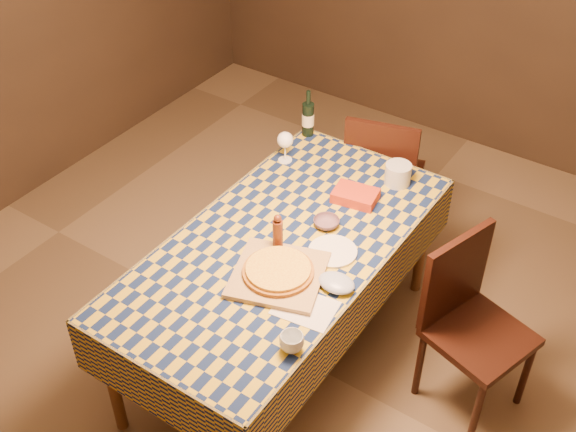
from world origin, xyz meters
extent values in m
plane|color=brown|center=(0.00, 0.00, 0.00)|extent=(5.00, 5.00, 0.00)
cylinder|color=brown|center=(-0.38, -0.83, 0.38)|extent=(0.06, 0.06, 0.75)
cylinder|color=brown|center=(-0.38, 0.83, 0.38)|extent=(0.06, 0.06, 0.75)
cylinder|color=brown|center=(0.38, 0.83, 0.38)|extent=(0.06, 0.06, 0.75)
cube|color=brown|center=(0.00, 0.00, 0.74)|extent=(0.90, 1.80, 0.03)
cube|color=brown|center=(0.00, 0.00, 0.76)|extent=(0.92, 1.82, 0.02)
cube|color=brown|center=(0.00, -0.92, 0.62)|extent=(0.94, 0.01, 0.30)
cube|color=brown|center=(0.00, 0.92, 0.62)|extent=(0.94, 0.01, 0.30)
cube|color=brown|center=(-0.47, 0.00, 0.62)|extent=(0.01, 1.84, 0.30)
cube|color=brown|center=(0.47, 0.00, 0.62)|extent=(0.01, 1.84, 0.30)
cube|color=#A37F4C|center=(0.12, -0.20, 0.78)|extent=(0.50, 0.50, 0.02)
cylinder|color=#935718|center=(0.12, -0.20, 0.80)|extent=(0.38, 0.38, 0.02)
cylinder|color=gold|center=(0.12, -0.20, 0.82)|extent=(0.35, 0.35, 0.01)
cylinder|color=#522313|center=(0.01, -0.05, 0.85)|extent=(0.05, 0.05, 0.17)
sphere|color=#522313|center=(0.01, -0.05, 0.95)|extent=(0.04, 0.04, 0.04)
imported|color=#644754|center=(0.11, 0.22, 0.79)|extent=(0.15, 0.15, 0.04)
cylinder|color=white|center=(-0.37, 0.57, 0.77)|extent=(0.09, 0.09, 0.01)
cylinder|color=white|center=(-0.37, 0.57, 0.82)|extent=(0.01, 0.01, 0.08)
sphere|color=white|center=(-0.37, 0.57, 0.90)|extent=(0.09, 0.09, 0.09)
ellipsoid|color=#450812|center=(-0.37, 0.57, 0.89)|extent=(0.06, 0.06, 0.04)
cylinder|color=black|center=(-0.41, 0.86, 0.87)|extent=(0.07, 0.07, 0.20)
cylinder|color=black|center=(-0.41, 0.86, 1.01)|extent=(0.03, 0.03, 0.08)
cylinder|color=beige|center=(-0.41, 0.86, 0.87)|extent=(0.07, 0.07, 0.07)
cylinder|color=silver|center=(0.23, 0.73, 0.83)|extent=(0.18, 0.18, 0.11)
cube|color=#B43017|center=(0.12, 0.48, 0.80)|extent=(0.24, 0.19, 0.05)
cylinder|color=white|center=(0.23, 0.08, 0.78)|extent=(0.23, 0.23, 0.01)
imported|color=silver|center=(0.40, -0.51, 0.81)|extent=(0.11, 0.11, 0.08)
cube|color=silver|center=(0.32, -0.29, 0.77)|extent=(0.28, 0.23, 0.00)
ellipsoid|color=#96A4C0|center=(0.36, -0.11, 0.79)|extent=(0.20, 0.17, 0.05)
cube|color=black|center=(-0.05, 1.16, 0.45)|extent=(0.51, 0.51, 0.04)
cube|color=black|center=(0.01, 0.97, 0.70)|extent=(0.42, 0.14, 0.46)
cylinder|color=black|center=(0.08, 1.38, 0.21)|extent=(0.04, 0.04, 0.43)
cylinder|color=black|center=(-0.27, 1.29, 0.21)|extent=(0.04, 0.04, 0.43)
cylinder|color=black|center=(0.17, 1.03, 0.21)|extent=(0.04, 0.04, 0.43)
cylinder|color=black|center=(-0.17, 0.94, 0.21)|extent=(0.04, 0.04, 0.43)
cube|color=black|center=(0.94, 0.27, 0.45)|extent=(0.53, 0.53, 0.04)
cube|color=black|center=(0.75, 0.33, 0.70)|extent=(0.16, 0.41, 0.46)
cylinder|color=black|center=(1.06, 0.04, 0.21)|extent=(0.04, 0.04, 0.43)
cylinder|color=black|center=(1.16, 0.39, 0.21)|extent=(0.04, 0.04, 0.43)
cylinder|color=black|center=(0.71, 0.15, 0.21)|extent=(0.04, 0.04, 0.43)
cylinder|color=black|center=(0.82, 0.49, 0.21)|extent=(0.04, 0.04, 0.43)
camera|label=1|loc=(1.46, -2.11, 3.02)|focal=45.00mm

